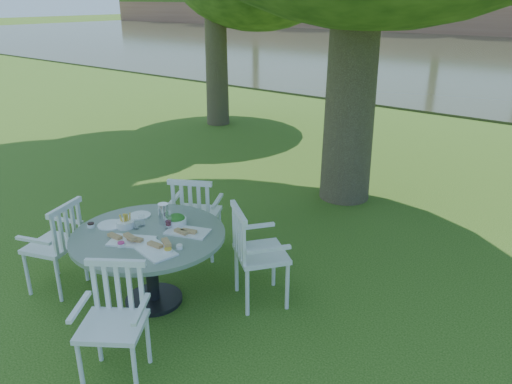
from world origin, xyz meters
TOP-DOWN VIEW (x-y plane):
  - ground at (0.00, 0.00)m, footprint 140.00×140.00m
  - table at (-0.30, -1.07)m, footprint 1.45×1.45m
  - chair_ne at (0.46, -0.46)m, footprint 0.69×0.68m
  - chair_nw at (-0.61, -0.15)m, footprint 0.66×0.64m
  - chair_sw at (-1.18, -1.47)m, footprint 0.59×0.61m
  - chair_se at (0.24, -1.88)m, footprint 0.64×0.64m
  - tableware at (-0.31, -0.99)m, footprint 1.12×0.83m

SIDE VIEW (x-z plane):
  - ground at x=0.00m, z-range 0.00..0.00m
  - chair_se at x=0.24m, z-range 0.08..1.02m
  - chair_sw at x=-1.18m, z-range 0.08..1.04m
  - chair_nw at x=-0.61m, z-range 0.09..1.07m
  - chair_ne at x=0.46m, z-range 0.09..1.09m
  - table at x=-0.30m, z-range 0.24..0.99m
  - tableware at x=-0.31m, z-range 0.68..0.89m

